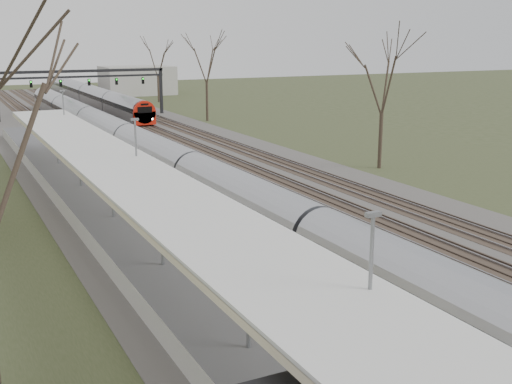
% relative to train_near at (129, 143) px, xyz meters
% --- Properties ---
extents(track_bed, '(24.00, 160.00, 0.22)m').
position_rel_train_near_xyz_m(track_bed, '(2.76, 0.69, -1.42)').
color(track_bed, '#474442').
rests_on(track_bed, ground).
extents(platform, '(3.50, 69.00, 1.00)m').
position_rel_train_near_xyz_m(platform, '(-6.55, -16.81, -0.98)').
color(platform, '#9E9B93').
rests_on(platform, ground).
extents(canopy, '(4.10, 50.00, 3.11)m').
position_rel_train_near_xyz_m(canopy, '(-6.55, -21.32, 2.45)').
color(canopy, slate).
rests_on(canopy, platform).
extents(signal_gantry, '(21.00, 0.59, 6.08)m').
position_rel_train_near_xyz_m(signal_gantry, '(2.79, 30.68, 3.43)').
color(signal_gantry, black).
rests_on(signal_gantry, ground).
extents(tree_east_far, '(5.00, 5.00, 10.30)m').
position_rel_train_near_xyz_m(tree_east_far, '(16.50, -12.31, 5.81)').
color(tree_east_far, '#2D231C').
rests_on(tree_east_far, ground).
extents(train_near, '(2.62, 90.21, 3.05)m').
position_rel_train_near_xyz_m(train_near, '(0.00, 0.00, 0.00)').
color(train_near, '#9D9FA6').
rests_on(train_near, ground).
extents(train_far, '(2.62, 60.21, 3.05)m').
position_rel_train_near_xyz_m(train_far, '(7.00, 48.42, 0.00)').
color(train_far, '#9D9FA6').
rests_on(train_far, ground).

